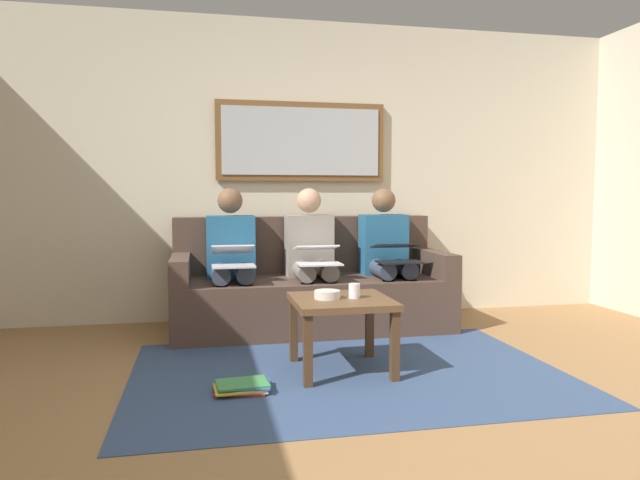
{
  "coord_description": "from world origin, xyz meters",
  "views": [
    {
      "loc": [
        0.86,
        2.47,
        1.09
      ],
      "look_at": [
        0.0,
        -1.7,
        0.75
      ],
      "focal_mm": 32.14,
      "sensor_mm": 36.0,
      "label": 1
    }
  ],
  "objects_px": {
    "framed_mirror": "(301,142)",
    "person_left": "(387,252)",
    "cup": "(354,291)",
    "person_right": "(231,256)",
    "couch": "(310,289)",
    "magazine_stack": "(242,387)",
    "laptop_white": "(317,255)",
    "coffee_table": "(341,310)",
    "bowl": "(327,295)",
    "laptop_silver": "(233,257)",
    "person_middle": "(311,254)",
    "laptop_black": "(397,253)"
  },
  "relations": [
    {
      "from": "person_middle",
      "to": "laptop_white",
      "type": "distance_m",
      "value": 0.25
    },
    {
      "from": "cup",
      "to": "bowl",
      "type": "xyz_separation_m",
      "value": [
        0.17,
        -0.02,
        -0.02
      ]
    },
    {
      "from": "laptop_silver",
      "to": "bowl",
      "type": "bearing_deg",
      "value": 119.69
    },
    {
      "from": "framed_mirror",
      "to": "coffee_table",
      "type": "bearing_deg",
      "value": 88.93
    },
    {
      "from": "bowl",
      "to": "laptop_black",
      "type": "bearing_deg",
      "value": -130.09
    },
    {
      "from": "cup",
      "to": "person_right",
      "type": "height_order",
      "value": "person_right"
    },
    {
      "from": "cup",
      "to": "laptop_white",
      "type": "relative_size",
      "value": 0.26
    },
    {
      "from": "couch",
      "to": "framed_mirror",
      "type": "xyz_separation_m",
      "value": [
        0.0,
        -0.39,
        1.24
      ]
    },
    {
      "from": "couch",
      "to": "person_right",
      "type": "bearing_deg",
      "value": 6.13
    },
    {
      "from": "laptop_silver",
      "to": "laptop_white",
      "type": "bearing_deg",
      "value": 179.19
    },
    {
      "from": "framed_mirror",
      "to": "person_right",
      "type": "xyz_separation_m",
      "value": [
        0.64,
        0.46,
        -0.94
      ]
    },
    {
      "from": "person_left",
      "to": "laptop_black",
      "type": "xyz_separation_m",
      "value": [
        0.0,
        0.25,
        0.02
      ]
    },
    {
      "from": "couch",
      "to": "person_left",
      "type": "xyz_separation_m",
      "value": [
        -0.64,
        0.07,
        0.3
      ]
    },
    {
      "from": "couch",
      "to": "coffee_table",
      "type": "height_order",
      "value": "couch"
    },
    {
      "from": "framed_mirror",
      "to": "person_left",
      "type": "relative_size",
      "value": 1.3
    },
    {
      "from": "coffee_table",
      "to": "person_left",
      "type": "distance_m",
      "value": 1.35
    },
    {
      "from": "coffee_table",
      "to": "person_left",
      "type": "xyz_separation_m",
      "value": [
        -0.67,
        -1.15,
        0.23
      ]
    },
    {
      "from": "person_middle",
      "to": "magazine_stack",
      "type": "height_order",
      "value": "person_middle"
    },
    {
      "from": "cup",
      "to": "magazine_stack",
      "type": "bearing_deg",
      "value": 19.28
    },
    {
      "from": "bowl",
      "to": "laptop_silver",
      "type": "height_order",
      "value": "laptop_silver"
    },
    {
      "from": "coffee_table",
      "to": "laptop_white",
      "type": "xyz_separation_m",
      "value": [
        -0.03,
        -0.9,
        0.25
      ]
    },
    {
      "from": "couch",
      "to": "laptop_black",
      "type": "height_order",
      "value": "couch"
    },
    {
      "from": "person_left",
      "to": "person_middle",
      "type": "height_order",
      "value": "same"
    },
    {
      "from": "couch",
      "to": "coffee_table",
      "type": "distance_m",
      "value": 1.22
    },
    {
      "from": "cup",
      "to": "laptop_white",
      "type": "distance_m",
      "value": 0.93
    },
    {
      "from": "person_middle",
      "to": "laptop_silver",
      "type": "distance_m",
      "value": 0.68
    },
    {
      "from": "person_left",
      "to": "laptop_white",
      "type": "bearing_deg",
      "value": 21.07
    },
    {
      "from": "person_middle",
      "to": "magazine_stack",
      "type": "distance_m",
      "value": 1.66
    },
    {
      "from": "bowl",
      "to": "magazine_stack",
      "type": "xyz_separation_m",
      "value": [
        0.54,
        0.26,
        -0.45
      ]
    },
    {
      "from": "coffee_table",
      "to": "laptop_silver",
      "type": "xyz_separation_m",
      "value": [
        0.61,
        -0.91,
        0.24
      ]
    },
    {
      "from": "bowl",
      "to": "person_left",
      "type": "height_order",
      "value": "person_left"
    },
    {
      "from": "couch",
      "to": "magazine_stack",
      "type": "xyz_separation_m",
      "value": [
        0.66,
        1.48,
        -0.28
      ]
    },
    {
      "from": "cup",
      "to": "magazine_stack",
      "type": "relative_size",
      "value": 0.28
    },
    {
      "from": "laptop_white",
      "to": "couch",
      "type": "bearing_deg",
      "value": -90.0
    },
    {
      "from": "laptop_white",
      "to": "coffee_table",
      "type": "bearing_deg",
      "value": 88.09
    },
    {
      "from": "laptop_white",
      "to": "bowl",
      "type": "bearing_deg",
      "value": 82.43
    },
    {
      "from": "person_left",
      "to": "magazine_stack",
      "type": "xyz_separation_m",
      "value": [
        1.3,
        1.41,
        -0.58
      ]
    },
    {
      "from": "person_middle",
      "to": "couch",
      "type": "bearing_deg",
      "value": -90.0
    },
    {
      "from": "couch",
      "to": "laptop_white",
      "type": "xyz_separation_m",
      "value": [
        0.0,
        0.32,
        0.32
      ]
    },
    {
      "from": "laptop_white",
      "to": "laptop_silver",
      "type": "bearing_deg",
      "value": -0.81
    },
    {
      "from": "framed_mirror",
      "to": "cup",
      "type": "distance_m",
      "value": 1.93
    },
    {
      "from": "magazine_stack",
      "to": "framed_mirror",
      "type": "bearing_deg",
      "value": -109.39
    },
    {
      "from": "framed_mirror",
      "to": "person_middle",
      "type": "distance_m",
      "value": 1.05
    },
    {
      "from": "person_middle",
      "to": "laptop_white",
      "type": "bearing_deg",
      "value": 90.0
    },
    {
      "from": "laptop_black",
      "to": "person_right",
      "type": "height_order",
      "value": "person_right"
    },
    {
      "from": "bowl",
      "to": "laptop_silver",
      "type": "distance_m",
      "value": 1.06
    },
    {
      "from": "coffee_table",
      "to": "laptop_silver",
      "type": "bearing_deg",
      "value": -56.21
    },
    {
      "from": "framed_mirror",
      "to": "laptop_black",
      "type": "bearing_deg",
      "value": 132.29
    },
    {
      "from": "bowl",
      "to": "person_left",
      "type": "distance_m",
      "value": 1.38
    },
    {
      "from": "person_left",
      "to": "person_middle",
      "type": "relative_size",
      "value": 1.0
    }
  ]
}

